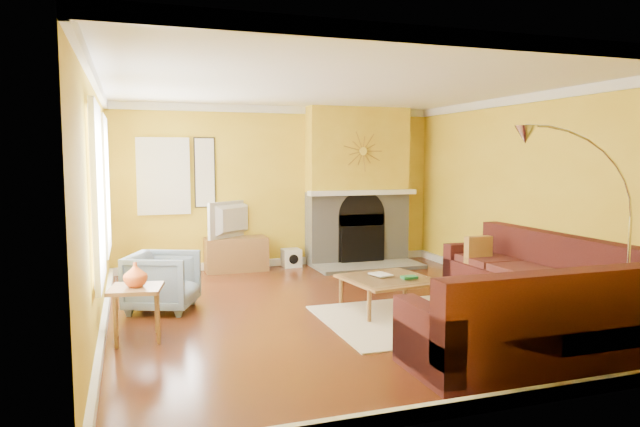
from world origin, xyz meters
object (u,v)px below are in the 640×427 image
object	(u,v)px
coffee_table	(389,293)
armchair	(163,281)
media_console	(236,254)
arc_lamp	(582,242)
sectional_sofa	(479,282)
side_table	(137,313)

from	to	relation	value
coffee_table	armchair	world-z (taller)	armchair
media_console	arc_lamp	world-z (taller)	arc_lamp
coffee_table	armchair	distance (m)	2.74
coffee_table	arc_lamp	xyz separation A→B (m)	(1.05, -1.96, 0.86)
sectional_sofa	media_console	distance (m)	4.27
arc_lamp	media_console	bearing A→B (deg)	115.88
media_console	armchair	xyz separation A→B (m)	(-1.27, -2.11, 0.08)
side_table	arc_lamp	distance (m)	4.39
sectional_sofa	arc_lamp	size ratio (longest dim) A/B	1.63
sectional_sofa	armchair	size ratio (longest dim) A/B	4.44
coffee_table	arc_lamp	size ratio (longest dim) A/B	0.47
side_table	arc_lamp	xyz separation A→B (m)	(3.97, -1.71, 0.79)
coffee_table	armchair	size ratio (longest dim) A/B	1.29
media_console	side_table	xyz separation A→B (m)	(-1.59, -3.21, 0.00)
armchair	side_table	distance (m)	1.14
sectional_sofa	arc_lamp	xyz separation A→B (m)	(0.30, -1.19, 0.61)
sectional_sofa	arc_lamp	distance (m)	1.37
coffee_table	armchair	bearing A→B (deg)	162.16
sectional_sofa	coffee_table	xyz separation A→B (m)	(-0.75, 0.78, -0.25)
side_table	armchair	bearing A→B (deg)	73.83
coffee_table	armchair	xyz separation A→B (m)	(-2.61, 0.84, 0.16)
sectional_sofa	side_table	size ratio (longest dim) A/B	6.28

